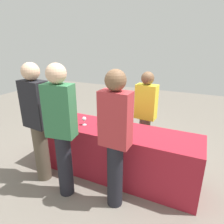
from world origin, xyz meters
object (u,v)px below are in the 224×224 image
at_px(guest_1, 61,127).
at_px(wine_glass_2, 84,119).
at_px(wine_bottle_1, 74,112).
at_px(server_pouring, 146,113).
at_px(guest_2, 115,136).
at_px(wine_bottle_2, 107,118).
at_px(wine_bottle_0, 62,108).
at_px(wine_glass_0, 55,116).
at_px(wine_bottle_3, 118,117).
at_px(guest_0, 37,120).
at_px(wine_glass_1, 62,116).

bearing_deg(guest_1, wine_glass_2, 85.28).
distance_m(wine_bottle_1, server_pouring, 1.18).
bearing_deg(guest_2, wine_bottle_2, 125.14).
bearing_deg(wine_bottle_1, wine_bottle_0, 171.89).
bearing_deg(wine_glass_0, guest_1, -42.60).
bearing_deg(wine_bottle_3, wine_bottle_2, -153.80).
xyz_separation_m(wine_glass_0, server_pouring, (1.24, 0.80, -0.03)).
bearing_deg(wine_bottle_3, guest_1, -116.85).
bearing_deg(wine_bottle_0, guest_2, -27.88).
height_order(wine_glass_2, guest_1, guest_1).
bearing_deg(guest_0, wine_bottle_3, 42.70).
bearing_deg(wine_glass_2, guest_1, -85.68).
height_order(server_pouring, guest_2, guest_2).
height_order(wine_bottle_0, wine_bottle_1, wine_bottle_0).
relative_size(wine_bottle_1, guest_2, 0.18).
bearing_deg(wine_glass_2, server_pouring, 43.58).
xyz_separation_m(wine_glass_0, wine_glass_2, (0.49, 0.09, -0.00)).
xyz_separation_m(wine_bottle_2, wine_bottle_3, (0.15, 0.07, 0.01)).
relative_size(wine_bottle_3, server_pouring, 0.22).
bearing_deg(wine_glass_0, wine_glass_1, 27.60).
height_order(wine_glass_1, guest_2, guest_2).
height_order(wine_glass_1, server_pouring, server_pouring).
relative_size(wine_bottle_0, wine_glass_0, 2.52).
height_order(wine_bottle_3, wine_glass_2, wine_bottle_3).
distance_m(wine_bottle_0, guest_1, 1.02).
bearing_deg(wine_glass_1, wine_bottle_3, 17.80).
xyz_separation_m(wine_glass_2, guest_2, (0.72, -0.47, 0.08)).
relative_size(wine_bottle_0, guest_2, 0.19).
bearing_deg(wine_bottle_1, wine_bottle_3, 4.15).
xyz_separation_m(wine_bottle_0, wine_bottle_3, (1.04, 0.01, 0.00)).
relative_size(wine_bottle_0, wine_glass_2, 2.54).
distance_m(guest_1, guest_2, 0.69).
xyz_separation_m(guest_1, guest_2, (0.68, 0.10, -0.03)).
relative_size(wine_bottle_0, wine_bottle_1, 1.09).
bearing_deg(wine_bottle_1, wine_glass_2, -30.41).
bearing_deg(wine_bottle_1, guest_1, -65.35).
bearing_deg(wine_glass_1, wine_glass_0, -152.40).
xyz_separation_m(wine_bottle_0, guest_1, (0.63, -0.80, 0.08)).
distance_m(wine_glass_0, wine_glass_2, 0.49).
bearing_deg(wine_glass_2, wine_bottle_1, 149.59).
bearing_deg(wine_glass_2, guest_0, -135.00).
xyz_separation_m(wine_bottle_1, guest_2, (1.03, -0.65, 0.07)).
bearing_deg(guest_2, guest_0, -178.74).
bearing_deg(server_pouring, wine_bottle_1, 32.08).
bearing_deg(wine_bottle_3, wine_glass_0, -161.07).
bearing_deg(wine_bottle_1, wine_glass_0, -124.46).
relative_size(wine_bottle_2, guest_2, 0.18).
height_order(wine_bottle_0, guest_0, guest_0).
relative_size(wine_glass_2, guest_2, 0.08).
bearing_deg(guest_2, wine_bottle_0, 153.84).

